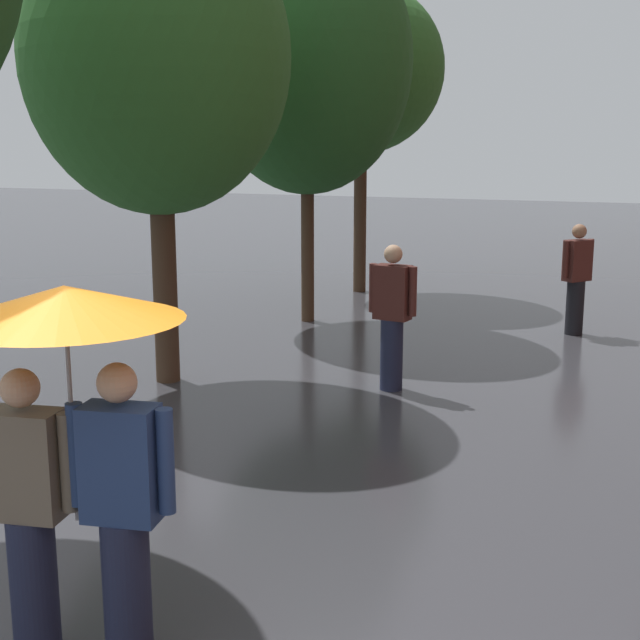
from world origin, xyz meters
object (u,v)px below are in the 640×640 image
Objects in this scene: street_tree_1 at (157,57)px; pedestrian_walking_far at (392,317)px; street_tree_2 at (307,61)px; street_tree_3 at (361,70)px; couple_under_umbrella at (70,406)px; pedestrian_walking_midground at (577,279)px.

pedestrian_walking_far is (2.59, 0.64, -2.87)m from street_tree_1.
street_tree_2 reaches higher than street_tree_3.
pedestrian_walking_far is at bearing -53.43° from street_tree_2.
street_tree_1 reaches higher than pedestrian_walking_far.
pedestrian_walking_midground is (1.62, 9.53, -0.61)m from couple_under_umbrella.
street_tree_1 is 3.37× the size of pedestrian_walking_midground.
couple_under_umbrella is 1.27× the size of pedestrian_walking_midground.
street_tree_1 reaches higher than couple_under_umbrella.
street_tree_3 reaches higher than pedestrian_walking_midground.
street_tree_1 is 2.64× the size of couple_under_umbrella.
street_tree_3 is at bearing 93.32° from street_tree_2.
pedestrian_walking_far reaches higher than pedestrian_walking_midground.
pedestrian_walking_midground is 4.16m from pedestrian_walking_far.
street_tree_3 reaches higher than couple_under_umbrella.
street_tree_1 is at bearing -166.04° from pedestrian_walking_far.
street_tree_2 is at bearing -171.91° from pedestrian_walking_midground.
street_tree_2 is at bearing -86.68° from street_tree_3.
street_tree_3 is 5.84m from pedestrian_walking_midground.
couple_under_umbrella is 9.68m from pedestrian_walking_midground.
street_tree_2 reaches higher than pedestrian_walking_far.
pedestrian_walking_midground is at bearing 80.32° from couple_under_umbrella.
pedestrian_walking_midground is at bearing 46.62° from street_tree_1.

